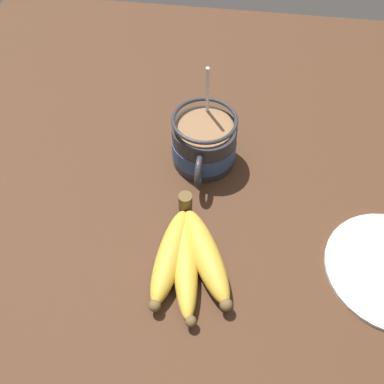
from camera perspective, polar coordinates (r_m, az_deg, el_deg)
table at (r=67.52cm, az=0.87°, el=-0.45°), size 105.41×105.41×3.38cm
coffee_mug at (r=67.18cm, az=1.87°, el=6.44°), size 13.44×10.15×16.66cm
banana_bunch at (r=57.62cm, az=-0.43°, el=-8.60°), size 18.55×12.15×4.14cm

